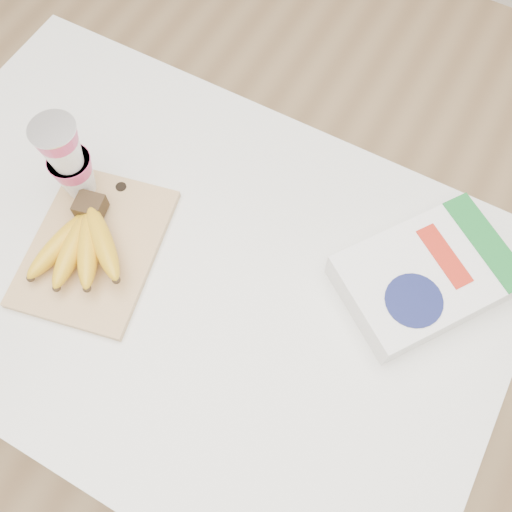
{
  "coord_description": "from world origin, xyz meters",
  "views": [
    {
      "loc": [
        0.31,
        -0.3,
        1.76
      ],
      "look_at": [
        0.12,
        0.06,
        0.89
      ],
      "focal_mm": 40.0,
      "sensor_mm": 36.0,
      "label": 1
    }
  ],
  "objects": [
    {
      "name": "cereal_box",
      "position": [
        0.38,
        0.17,
        0.88
      ],
      "size": [
        0.31,
        0.33,
        0.06
      ],
      "rotation": [
        0.0,
        0.0,
        -0.61
      ],
      "color": "white",
      "rests_on": "table"
    },
    {
      "name": "yogurt_stack",
      "position": [
        -0.23,
        0.04,
        0.97
      ],
      "size": [
        0.08,
        0.08,
        0.18
      ],
      "color": "white",
      "rests_on": "cutting_board"
    },
    {
      "name": "room",
      "position": [
        0.0,
        0.0,
        1.35
      ],
      "size": [
        4.0,
        4.0,
        4.0
      ],
      "color": "tan",
      "rests_on": "ground"
    },
    {
      "name": "bananas",
      "position": [
        -0.16,
        -0.06,
        0.89
      ],
      "size": [
        0.17,
        0.19,
        0.07
      ],
      "color": "#382816",
      "rests_on": "cutting_board"
    },
    {
      "name": "table",
      "position": [
        0.0,
        0.0,
        0.43
      ],
      "size": [
        1.14,
        0.76,
        0.85
      ],
      "primitive_type": "cube",
      "color": "white",
      "rests_on": "ground"
    },
    {
      "name": "cutting_board",
      "position": [
        -0.15,
        -0.05,
        0.86
      ],
      "size": [
        0.27,
        0.33,
        0.01
      ],
      "primitive_type": "cube",
      "rotation": [
        0.0,
        0.0,
        0.22
      ],
      "color": "tan",
      "rests_on": "table"
    }
  ]
}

